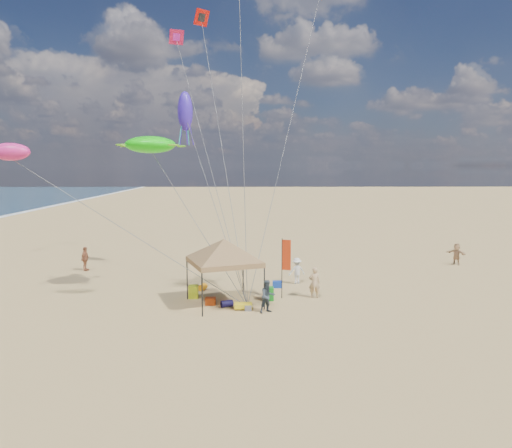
% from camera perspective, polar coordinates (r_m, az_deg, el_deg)
% --- Properties ---
extents(ground, '(280.00, 280.00, 0.00)m').
position_cam_1_polar(ground, '(24.26, 0.18, -10.30)').
color(ground, tan).
rests_on(ground, ground).
extents(canopy_tent, '(6.12, 6.12, 4.00)m').
position_cam_1_polar(canopy_tent, '(24.60, -3.86, -2.09)').
color(canopy_tent, black).
rests_on(canopy_tent, ground).
extents(feather_flag, '(0.48, 0.19, 3.32)m').
position_cam_1_polar(feather_flag, '(25.85, 3.51, -4.19)').
color(feather_flag, black).
rests_on(feather_flag, ground).
extents(cooler_red, '(0.54, 0.38, 0.38)m').
position_cam_1_polar(cooler_red, '(25.23, -5.48, -9.19)').
color(cooler_red, '#C4430F').
rests_on(cooler_red, ground).
extents(cooler_blue, '(0.54, 0.38, 0.38)m').
position_cam_1_polar(cooler_blue, '(28.57, 2.56, -7.24)').
color(cooler_blue, '#13369D').
rests_on(cooler_blue, ground).
extents(bag_navy, '(0.69, 0.54, 0.36)m').
position_cam_1_polar(bag_navy, '(24.76, -3.51, -9.51)').
color(bag_navy, black).
rests_on(bag_navy, ground).
extents(bag_orange, '(0.54, 0.69, 0.36)m').
position_cam_1_polar(bag_orange, '(28.13, -6.41, -7.52)').
color(bag_orange, '#FF9A0E').
rests_on(bag_orange, ground).
extents(chair_green, '(0.50, 0.50, 0.70)m').
position_cam_1_polar(chair_green, '(25.94, 1.55, -8.34)').
color(chair_green, '#177F1C').
rests_on(chair_green, ground).
extents(chair_yellow, '(0.50, 0.50, 0.70)m').
position_cam_1_polar(chair_yellow, '(26.53, -7.51, -8.05)').
color(chair_yellow, '#BFD717').
rests_on(chair_yellow, ground).
extents(crate_grey, '(0.34, 0.30, 0.28)m').
position_cam_1_polar(crate_grey, '(24.17, -0.95, -10.01)').
color(crate_grey, slate).
rests_on(crate_grey, ground).
extents(beach_cart, '(0.90, 0.50, 0.24)m').
position_cam_1_polar(beach_cart, '(24.33, -1.54, -9.75)').
color(beach_cart, yellow).
rests_on(beach_cart, ground).
extents(person_near_a, '(0.65, 0.44, 1.71)m').
position_cam_1_polar(person_near_a, '(26.42, 7.01, -6.97)').
color(person_near_a, tan).
rests_on(person_near_a, ground).
extents(person_near_b, '(0.98, 0.89, 1.63)m').
position_cam_1_polar(person_near_b, '(23.69, 1.41, -8.66)').
color(person_near_b, '#343F47').
rests_on(person_near_b, ground).
extents(person_near_c, '(1.16, 0.86, 1.61)m').
position_cam_1_polar(person_near_c, '(29.42, 4.90, -5.61)').
color(person_near_c, silver).
rests_on(person_near_c, ground).
extents(person_far_a, '(0.52, 1.02, 1.68)m').
position_cam_1_polar(person_far_a, '(34.92, -19.80, -3.94)').
color(person_far_a, '#A2603E').
rests_on(person_far_a, ground).
extents(person_far_c, '(1.33, 1.42, 1.59)m').
position_cam_1_polar(person_far_c, '(37.84, 22.89, -3.32)').
color(person_far_c, tan).
rests_on(person_far_c, ground).
extents(turtle_kite, '(3.28, 2.97, 0.89)m').
position_cam_1_polar(turtle_kite, '(26.07, -12.55, 9.26)').
color(turtle_kite, '#12E70A').
rests_on(turtle_kite, ground).
extents(fish_kite, '(2.15, 1.50, 0.87)m').
position_cam_1_polar(fish_kite, '(26.49, -27.38, 7.69)').
color(fish_kite, '#E0237D').
rests_on(fish_kite, ground).
extents(squid_kite, '(0.98, 0.98, 2.53)m').
position_cam_1_polar(squid_kite, '(31.81, -8.48, 13.21)').
color(squid_kite, '#3B20B6').
rests_on(squid_kite, ground).
extents(stunt_kite_pink, '(1.14, 0.81, 0.95)m').
position_cam_1_polar(stunt_kite_pink, '(37.29, -9.51, 21.21)').
color(stunt_kite_pink, '#DC1648').
rests_on(stunt_kite_pink, ground).
extents(stunt_kite_red, '(1.19, 1.11, 1.03)m').
position_cam_1_polar(stunt_kite_red, '(37.49, -6.53, 23.36)').
color(stunt_kite_red, red).
rests_on(stunt_kite_red, ground).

